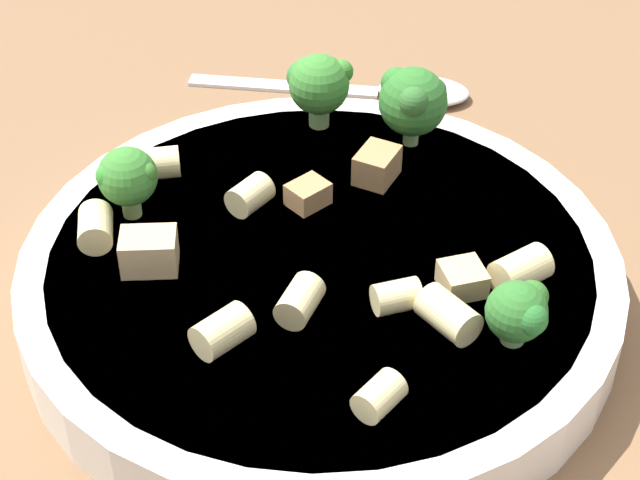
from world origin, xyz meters
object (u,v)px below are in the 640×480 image
rigatoni_6 (448,315)px  rigatoni_8 (222,331)px  broccoli_floret_1 (413,100)px  rigatoni_0 (294,300)px  rigatoni_7 (397,296)px  rigatoni_4 (250,195)px  chicken_chunk_1 (308,194)px  rigatoni_3 (379,396)px  pasta_bowl (320,276)px  broccoli_floret_3 (127,177)px  chicken_chunk_2 (149,251)px  chicken_chunk_3 (462,279)px  broccoli_floret_0 (317,83)px  rigatoni_5 (95,227)px  broccoli_floret_2 (519,311)px  chicken_chunk_0 (377,165)px  spoon (386,89)px  rigatoni_1 (152,164)px  rigatoni_2 (520,271)px

rigatoni_6 → rigatoni_8: size_ratio=1.10×
rigatoni_8 → broccoli_floret_1: bearing=-107.7°
rigatoni_0 → rigatoni_7: (-0.04, -0.01, -0.00)m
rigatoni_4 → chicken_chunk_1: rigatoni_4 is taller
rigatoni_3 → chicken_chunk_1: bearing=-65.2°
pasta_bowl → rigatoni_0: bearing=86.2°
rigatoni_4 → rigatoni_7: 0.10m
broccoli_floret_3 → chicken_chunk_2: bearing=122.4°
rigatoni_0 → rigatoni_8: (0.03, 0.03, 0.00)m
chicken_chunk_3 → rigatoni_6: bearing=83.5°
broccoli_floret_0 → rigatoni_5: bearing=56.9°
pasta_bowl → broccoli_floret_3: broccoli_floret_3 is taller
broccoli_floret_2 → rigatoni_3: broccoli_floret_2 is taller
rigatoni_3 → rigatoni_4: 0.15m
pasta_bowl → chicken_chunk_3: (-0.07, 0.01, 0.02)m
broccoli_floret_3 → rigatoni_0: bearing=151.5°
broccoli_floret_1 → rigatoni_5: bearing=40.8°
chicken_chunk_3 → chicken_chunk_1: bearing=-29.7°
rigatoni_8 → chicken_chunk_0: size_ratio=1.04×
rigatoni_6 → chicken_chunk_2: size_ratio=1.03×
broccoli_floret_1 → spoon: (0.03, -0.10, -0.05)m
broccoli_floret_3 → chicken_chunk_1: 0.09m
broccoli_floret_1 → broccoli_floret_2: size_ratio=1.47×
broccoli_floret_2 → rigatoni_5: 0.21m
rigatoni_1 → rigatoni_3: rigatoni_1 is taller
rigatoni_4 → chicken_chunk_2: bearing=57.9°
broccoli_floret_1 → rigatoni_0: 0.15m
pasta_bowl → chicken_chunk_1: 0.05m
rigatoni_6 → rigatoni_7: size_ratio=1.30×
broccoli_floret_0 → rigatoni_4: 0.09m
pasta_bowl → chicken_chunk_0: chicken_chunk_0 is taller
rigatoni_3 → rigatoni_5: 0.17m
rigatoni_8 → rigatoni_3: bearing=163.8°
pasta_bowl → rigatoni_1: bearing=-23.9°
chicken_chunk_0 → chicken_chunk_3: (-0.05, 0.08, -0.00)m
rigatoni_0 → rigatoni_6: 0.07m
broccoli_floret_2 → chicken_chunk_2: bearing=-4.1°
rigatoni_5 → rigatoni_6: (-0.18, 0.02, 0.00)m
rigatoni_8 → chicken_chunk_1: 0.11m
chicken_chunk_2 → broccoli_floret_0: bearing=-109.9°
chicken_chunk_0 → chicken_chunk_2: size_ratio=0.89×
broccoli_floret_2 → rigatoni_3: 0.07m
rigatoni_2 → rigatoni_8: 0.14m
rigatoni_7 → broccoli_floret_0: bearing=-64.3°
pasta_bowl → broccoli_floret_3: (0.10, -0.01, 0.04)m
broccoli_floret_2 → spoon: broccoli_floret_2 is taller
rigatoni_1 → chicken_chunk_0: bearing=-168.1°
broccoli_floret_1 → broccoli_floret_2: broccoli_floret_1 is taller
rigatoni_4 → rigatoni_5: 0.08m
rigatoni_6 → chicken_chunk_0: bearing=-64.3°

